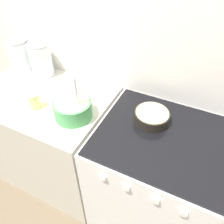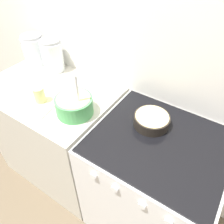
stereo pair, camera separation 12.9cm
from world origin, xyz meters
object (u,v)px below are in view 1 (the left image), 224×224
mixing_bowl (73,108)px  stove (152,180)px  storage_jar_left (20,57)px  tin_can (34,101)px  baking_pan (152,116)px  storage_jar_middle (41,62)px

mixing_bowl → stove: bearing=8.5°
storage_jar_left → tin_can: bearing=-39.5°
baking_pan → tin_can: (-0.70, -0.21, 0.02)m
storage_jar_left → storage_jar_middle: storage_jar_middle is taller
stove → tin_can: (-0.79, -0.12, 0.52)m
mixing_bowl → storage_jar_middle: bearing=147.4°
storage_jar_left → tin_can: (0.42, -0.35, -0.04)m
storage_jar_left → tin_can: storage_jar_left is taller
stove → tin_can: 0.96m
mixing_bowl → storage_jar_left: 0.74m
stove → storage_jar_left: bearing=169.7°
stove → tin_can: bearing=-171.1°
stove → mixing_bowl: bearing=-171.5°
baking_pan → storage_jar_middle: storage_jar_middle is taller
stove → storage_jar_middle: (-1.01, 0.22, 0.57)m
storage_jar_middle → tin_can: storage_jar_middle is taller
stove → storage_jar_left: 1.36m
mixing_bowl → storage_jar_left: size_ratio=1.23×
mixing_bowl → baking_pan: (0.44, 0.17, -0.03)m
mixing_bowl → baking_pan: bearing=20.7°
stove → baking_pan: 0.52m
stove → baking_pan: bearing=138.5°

